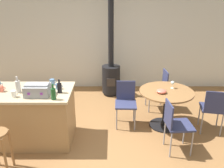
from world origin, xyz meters
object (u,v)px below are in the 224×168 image
at_px(bottle_0, 18,86).
at_px(cup_4, 14,94).
at_px(cup_0, 53,82).
at_px(folding_chair_left, 160,87).
at_px(folding_chair_right, 126,100).
at_px(wood_stove, 111,72).
at_px(bottle_2, 54,94).
at_px(cup_1, 59,86).
at_px(cup_2, 1,88).
at_px(folding_chair_near, 176,123).
at_px(wine_glass, 173,83).
at_px(dining_table, 166,99).
at_px(kitchen_island, 30,116).
at_px(bottle_1, 60,88).
at_px(serving_bowl, 162,91).
at_px(toolbox, 38,90).
at_px(folding_chair_far, 213,107).

height_order(bottle_0, cup_4, bottle_0).
distance_m(bottle_0, cup_0, 0.58).
distance_m(folding_chair_left, folding_chair_right, 0.99).
bearing_deg(bottle_0, wood_stove, 54.02).
xyz_separation_m(bottle_0, cup_4, (-0.01, -0.18, -0.05)).
distance_m(bottle_2, cup_1, 0.42).
relative_size(folding_chair_left, cup_1, 7.17).
bearing_deg(cup_0, wood_stove, 59.20).
xyz_separation_m(folding_chair_right, bottle_0, (-1.77, -0.61, 0.54)).
xyz_separation_m(bottle_0, cup_0, (0.47, 0.34, -0.05)).
relative_size(bottle_0, cup_2, 2.27).
distance_m(folding_chair_near, bottle_2, 1.95).
xyz_separation_m(bottle_0, wine_glass, (2.64, 0.64, -0.19)).
bearing_deg(dining_table, bottle_0, -168.45).
relative_size(folding_chair_right, bottle_2, 3.44).
distance_m(folding_chair_near, cup_0, 2.18).
distance_m(bottle_0, cup_2, 0.31).
distance_m(kitchen_island, folding_chair_left, 2.70).
relative_size(bottle_2, cup_1, 2.02).
xyz_separation_m(folding_chair_right, cup_1, (-1.16, -0.46, 0.47)).
bearing_deg(wood_stove, bottle_2, -110.35).
height_order(dining_table, bottle_2, bottle_2).
relative_size(bottle_1, cup_2, 1.88).
relative_size(bottle_1, bottle_2, 0.91).
bearing_deg(wood_stove, cup_2, -131.65).
bearing_deg(serving_bowl, wood_stove, 119.36).
distance_m(bottle_1, bottle_2, 0.26).
xyz_separation_m(folding_chair_left, bottle_2, (-1.90, -1.52, 0.50)).
bearing_deg(serving_bowl, bottle_2, -158.84).
bearing_deg(serving_bowl, cup_1, -171.34).
bearing_deg(bottle_0, cup_0, 35.96).
distance_m(folding_chair_near, cup_1, 1.99).
xyz_separation_m(folding_chair_left, cup_1, (-1.92, -1.10, 0.45)).
bearing_deg(kitchen_island, folding_chair_right, 18.34).
xyz_separation_m(folding_chair_right, toolbox, (-1.43, -0.72, 0.52)).
xyz_separation_m(bottle_2, cup_1, (-0.01, 0.41, -0.05)).
height_order(toolbox, cup_2, toolbox).
xyz_separation_m(wood_stove, cup_4, (-1.49, -2.23, 0.41)).
bearing_deg(dining_table, folding_chair_right, 172.97).
height_order(folding_chair_left, bottle_1, bottle_1).
xyz_separation_m(cup_1, cup_4, (-0.62, -0.33, 0.01)).
relative_size(folding_chair_far, cup_1, 7.07).
height_order(cup_0, serving_bowl, cup_0).
height_order(wood_stove, bottle_1, wood_stove).
bearing_deg(folding_chair_right, cup_2, -164.69).
distance_m(bottle_0, bottle_1, 0.67).
height_order(bottle_0, wine_glass, bottle_0).
bearing_deg(wine_glass, bottle_2, -155.68).
xyz_separation_m(cup_2, cup_4, (0.29, -0.22, 0.00)).
bearing_deg(wood_stove, dining_table, -56.07).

